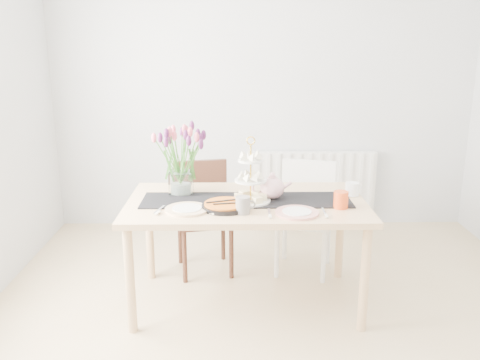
{
  "coord_description": "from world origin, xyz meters",
  "views": [
    {
      "loc": [
        -0.28,
        -2.6,
        1.8
      ],
      "look_at": [
        -0.24,
        0.61,
        0.91
      ],
      "focal_mm": 38.0,
      "sensor_mm": 36.0,
      "label": 1
    }
  ],
  "objects_px": {
    "chair_brown": "(203,208)",
    "chair_white": "(306,208)",
    "tulip_vase": "(180,149)",
    "cream_jug": "(352,189)",
    "plate_left": "(187,209)",
    "plate_right": "(297,213)",
    "tart_tin": "(226,206)",
    "dining_table": "(246,211)",
    "radiator": "(314,182)",
    "mug_orange": "(341,200)",
    "mug_grey": "(243,205)",
    "teapot": "(272,188)",
    "cake_stand": "(251,186)"
  },
  "relations": [
    {
      "from": "tulip_vase",
      "to": "mug_orange",
      "type": "relative_size",
      "value": 5.38
    },
    {
      "from": "cream_jug",
      "to": "mug_orange",
      "type": "relative_size",
      "value": 0.84
    },
    {
      "from": "tulip_vase",
      "to": "plate_left",
      "type": "relative_size",
      "value": 2.13
    },
    {
      "from": "tulip_vase",
      "to": "teapot",
      "type": "height_order",
      "value": "tulip_vase"
    },
    {
      "from": "cream_jug",
      "to": "teapot",
      "type": "bearing_deg",
      "value": 166.81
    },
    {
      "from": "teapot",
      "to": "cream_jug",
      "type": "height_order",
      "value": "teapot"
    },
    {
      "from": "chair_brown",
      "to": "mug_grey",
      "type": "height_order",
      "value": "chair_brown"
    },
    {
      "from": "chair_brown",
      "to": "teapot",
      "type": "xyz_separation_m",
      "value": [
        0.51,
        -0.56,
        0.33
      ]
    },
    {
      "from": "dining_table",
      "to": "cream_jug",
      "type": "bearing_deg",
      "value": 8.22
    },
    {
      "from": "radiator",
      "to": "mug_orange",
      "type": "relative_size",
      "value": 10.82
    },
    {
      "from": "cake_stand",
      "to": "teapot",
      "type": "distance_m",
      "value": 0.16
    },
    {
      "from": "chair_brown",
      "to": "chair_white",
      "type": "relative_size",
      "value": 1.0
    },
    {
      "from": "plate_right",
      "to": "chair_brown",
      "type": "bearing_deg",
      "value": 126.78
    },
    {
      "from": "cream_jug",
      "to": "tart_tin",
      "type": "height_order",
      "value": "cream_jug"
    },
    {
      "from": "radiator",
      "to": "plate_right",
      "type": "xyz_separation_m",
      "value": [
        -0.39,
        -1.8,
        0.31
      ]
    },
    {
      "from": "chair_white",
      "to": "dining_table",
      "type": "bearing_deg",
      "value": -114.8
    },
    {
      "from": "chair_white",
      "to": "cream_jug",
      "type": "xyz_separation_m",
      "value": [
        0.25,
        -0.47,
        0.29
      ]
    },
    {
      "from": "dining_table",
      "to": "plate_left",
      "type": "distance_m",
      "value": 0.44
    },
    {
      "from": "chair_brown",
      "to": "chair_white",
      "type": "xyz_separation_m",
      "value": [
        0.82,
        -0.01,
        -0.0
      ]
    },
    {
      "from": "dining_table",
      "to": "tart_tin",
      "type": "distance_m",
      "value": 0.23
    },
    {
      "from": "chair_white",
      "to": "tulip_vase",
      "type": "xyz_separation_m",
      "value": [
        -0.94,
        -0.42,
        0.57
      ]
    },
    {
      "from": "plate_left",
      "to": "dining_table",
      "type": "bearing_deg",
      "value": 27.36
    },
    {
      "from": "teapot",
      "to": "tart_tin",
      "type": "bearing_deg",
      "value": -151.84
    },
    {
      "from": "mug_grey",
      "to": "plate_right",
      "type": "xyz_separation_m",
      "value": [
        0.34,
        -0.01,
        -0.05
      ]
    },
    {
      "from": "dining_table",
      "to": "mug_orange",
      "type": "bearing_deg",
      "value": -14.99
    },
    {
      "from": "teapot",
      "to": "mug_orange",
      "type": "bearing_deg",
      "value": -26.29
    },
    {
      "from": "chair_white",
      "to": "mug_orange",
      "type": "xyz_separation_m",
      "value": [
        0.11,
        -0.74,
        0.3
      ]
    },
    {
      "from": "mug_orange",
      "to": "plate_left",
      "type": "bearing_deg",
      "value": 137.3
    },
    {
      "from": "radiator",
      "to": "mug_grey",
      "type": "distance_m",
      "value": 1.97
    },
    {
      "from": "radiator",
      "to": "tart_tin",
      "type": "xyz_separation_m",
      "value": [
        -0.84,
        -1.69,
        0.32
      ]
    },
    {
      "from": "plate_right",
      "to": "tart_tin",
      "type": "bearing_deg",
      "value": 166.15
    },
    {
      "from": "teapot",
      "to": "cake_stand",
      "type": "bearing_deg",
      "value": -159.66
    },
    {
      "from": "cake_stand",
      "to": "plate_left",
      "type": "relative_size",
      "value": 1.4
    },
    {
      "from": "radiator",
      "to": "mug_grey",
      "type": "relative_size",
      "value": 11.1
    },
    {
      "from": "radiator",
      "to": "teapot",
      "type": "xyz_separation_m",
      "value": [
        -0.52,
        -1.51,
        0.38
      ]
    },
    {
      "from": "radiator",
      "to": "chair_white",
      "type": "distance_m",
      "value": 0.98
    },
    {
      "from": "chair_brown",
      "to": "mug_orange",
      "type": "bearing_deg",
      "value": -49.97
    },
    {
      "from": "radiator",
      "to": "plate_left",
      "type": "relative_size",
      "value": 4.28
    },
    {
      "from": "mug_orange",
      "to": "cream_jug",
      "type": "bearing_deg",
      "value": 18.84
    },
    {
      "from": "cake_stand",
      "to": "mug_orange",
      "type": "xyz_separation_m",
      "value": [
        0.58,
        -0.12,
        -0.06
      ]
    },
    {
      "from": "chair_white",
      "to": "cake_stand",
      "type": "relative_size",
      "value": 2.2
    },
    {
      "from": "dining_table",
      "to": "teapot",
      "type": "xyz_separation_m",
      "value": [
        0.18,
        0.03,
        0.16
      ]
    },
    {
      "from": "mug_grey",
      "to": "tulip_vase",
      "type": "bearing_deg",
      "value": 126.84
    },
    {
      "from": "dining_table",
      "to": "tart_tin",
      "type": "height_order",
      "value": "tart_tin"
    },
    {
      "from": "cream_jug",
      "to": "plate_left",
      "type": "height_order",
      "value": "cream_jug"
    },
    {
      "from": "dining_table",
      "to": "chair_white",
      "type": "distance_m",
      "value": 0.78
    },
    {
      "from": "dining_table",
      "to": "plate_left",
      "type": "height_order",
      "value": "plate_left"
    },
    {
      "from": "chair_brown",
      "to": "tulip_vase",
      "type": "height_order",
      "value": "tulip_vase"
    },
    {
      "from": "plate_left",
      "to": "teapot",
      "type": "bearing_deg",
      "value": 21.88
    },
    {
      "from": "dining_table",
      "to": "chair_brown",
      "type": "height_order",
      "value": "chair_brown"
    }
  ]
}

